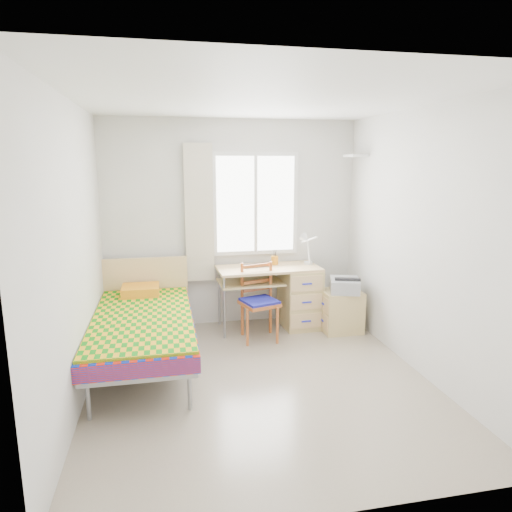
{
  "coord_description": "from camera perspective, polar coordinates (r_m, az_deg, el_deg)",
  "views": [
    {
      "loc": [
        -0.84,
        -3.97,
        2.06
      ],
      "look_at": [
        0.07,
        0.55,
        1.12
      ],
      "focal_mm": 32.0,
      "sensor_mm": 36.0,
      "label": 1
    }
  ],
  "objects": [
    {
      "name": "wall_left",
      "position": [
        4.11,
        -21.8,
        0.02
      ],
      "size": [
        0.0,
        3.5,
        3.5
      ],
      "primitive_type": "plane",
      "rotation": [
        1.57,
        0.0,
        1.57
      ],
      "color": "silver",
      "rests_on": "ground"
    },
    {
      "name": "curtain",
      "position": [
        5.7,
        -7.12,
        5.28
      ],
      "size": [
        0.35,
        0.05,
        1.7
      ],
      "primitive_type": "cube",
      "color": "beige",
      "rests_on": "wall_back"
    },
    {
      "name": "floating_shelf",
      "position": [
        5.86,
        12.35,
        12.14
      ],
      "size": [
        0.2,
        0.32,
        0.03
      ],
      "primitive_type": "cube",
      "color": "white",
      "rests_on": "wall_right"
    },
    {
      "name": "cabinet",
      "position": [
        5.81,
        10.53,
        -6.75
      ],
      "size": [
        0.48,
        0.42,
        0.52
      ],
      "rotation": [
        0.0,
        0.0,
        -0.0
      ],
      "color": "tan",
      "rests_on": "floor"
    },
    {
      "name": "task_lamp",
      "position": [
        5.69,
        6.37,
        1.38
      ],
      "size": [
        0.23,
        0.33,
        0.44
      ],
      "rotation": [
        0.0,
        0.0,
        -0.14
      ],
      "color": "white",
      "rests_on": "desk"
    },
    {
      "name": "ceiling",
      "position": [
        4.09,
        0.61,
        19.08
      ],
      "size": [
        3.5,
        3.5,
        0.0
      ],
      "primitive_type": "plane",
      "rotation": [
        3.14,
        0.0,
        0.0
      ],
      "color": "white",
      "rests_on": "wall_back"
    },
    {
      "name": "wall_back",
      "position": [
        5.83,
        -3.01,
        4.01
      ],
      "size": [
        3.2,
        0.0,
        3.2
      ],
      "primitive_type": "plane",
      "rotation": [
        1.57,
        0.0,
        0.0
      ],
      "color": "silver",
      "rests_on": "ground"
    },
    {
      "name": "pen_cup",
      "position": [
        5.81,
        2.35,
        -0.54
      ],
      "size": [
        0.1,
        0.1,
        0.11
      ],
      "primitive_type": "cylinder",
      "rotation": [
        0.0,
        0.0,
        -0.19
      ],
      "color": "orange",
      "rests_on": "desk"
    },
    {
      "name": "chair",
      "position": [
        5.42,
        0.4,
        -5.11
      ],
      "size": [
        0.49,
        0.49,
        0.91
      ],
      "rotation": [
        0.0,
        0.0,
        0.3
      ],
      "color": "#AB5521",
      "rests_on": "floor"
    },
    {
      "name": "laptop",
      "position": [
        5.66,
        0.21,
        -1.3
      ],
      "size": [
        0.38,
        0.29,
        0.03
      ],
      "primitive_type": "imported",
      "rotation": [
        0.0,
        0.0,
        0.2
      ],
      "color": "black",
      "rests_on": "desk"
    },
    {
      "name": "desk",
      "position": [
        5.85,
        4.81,
        -4.73
      ],
      "size": [
        1.29,
        0.63,
        0.79
      ],
      "rotation": [
        0.0,
        0.0,
        0.04
      ],
      "color": "tan",
      "rests_on": "floor"
    },
    {
      "name": "bed",
      "position": [
        4.91,
        -13.92,
        -7.97
      ],
      "size": [
        1.02,
        2.15,
        0.93
      ],
      "rotation": [
        0.0,
        0.0,
        0.0
      ],
      "color": "#94969C",
      "rests_on": "floor"
    },
    {
      "name": "floor",
      "position": [
        4.55,
        0.54,
        -15.4
      ],
      "size": [
        3.5,
        3.5,
        0.0
      ],
      "primitive_type": "plane",
      "color": "#BCAD93",
      "rests_on": "ground"
    },
    {
      "name": "book",
      "position": [
        5.66,
        -0.72,
        -3.53
      ],
      "size": [
        0.22,
        0.27,
        0.02
      ],
      "primitive_type": "imported",
      "rotation": [
        0.0,
        0.0,
        0.24
      ],
      "color": "gray",
      "rests_on": "desk"
    },
    {
      "name": "wall_right",
      "position": [
        4.72,
        19.93,
        1.56
      ],
      "size": [
        0.0,
        3.5,
        3.5
      ],
      "primitive_type": "plane",
      "rotation": [
        1.57,
        0.0,
        -1.57
      ],
      "color": "silver",
      "rests_on": "ground"
    },
    {
      "name": "window",
      "position": [
        5.83,
        -0.07,
        6.5
      ],
      "size": [
        1.1,
        0.04,
        1.3
      ],
      "color": "white",
      "rests_on": "wall_back"
    },
    {
      "name": "printer",
      "position": [
        5.69,
        11.0,
        -3.55
      ],
      "size": [
        0.44,
        0.48,
        0.17
      ],
      "rotation": [
        0.0,
        0.0,
        -0.3
      ],
      "color": "#A5A7AD",
      "rests_on": "cabinet"
    }
  ]
}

